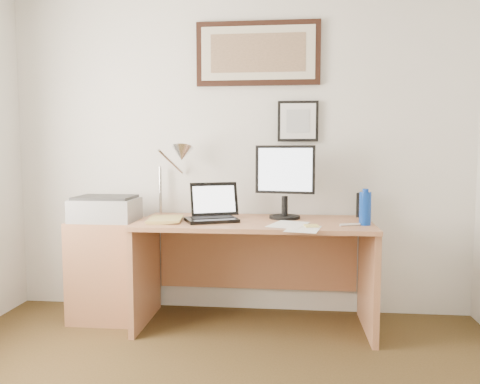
# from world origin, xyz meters

# --- Properties ---
(wall_back) EXTENTS (3.50, 0.02, 2.50)m
(wall_back) POSITION_xyz_m (0.00, 2.00, 1.25)
(wall_back) COLOR white
(wall_back) RESTS_ON ground
(side_cabinet) EXTENTS (0.50, 0.40, 0.73)m
(side_cabinet) POSITION_xyz_m (-0.92, 1.68, 0.36)
(side_cabinet) COLOR #A36744
(side_cabinet) RESTS_ON floor
(water_bottle) EXTENTS (0.08, 0.08, 0.22)m
(water_bottle) POSITION_xyz_m (0.88, 1.53, 0.86)
(water_bottle) COLOR #0B349B
(water_bottle) RESTS_ON desk
(bottle_cap) EXTENTS (0.04, 0.04, 0.02)m
(bottle_cap) POSITION_xyz_m (0.88, 1.53, 0.98)
(bottle_cap) COLOR #0B349B
(bottle_cap) RESTS_ON water_bottle
(speaker) EXTENTS (0.10, 0.09, 0.18)m
(speaker) POSITION_xyz_m (0.92, 1.89, 0.84)
(speaker) COLOR black
(speaker) RESTS_ON desk
(paper_sheet_a) EXTENTS (0.25, 0.31, 0.00)m
(paper_sheet_a) POSITION_xyz_m (0.48, 1.33, 0.75)
(paper_sheet_a) COLOR white
(paper_sheet_a) RESTS_ON desk
(paper_sheet_b) EXTENTS (0.30, 0.36, 0.00)m
(paper_sheet_b) POSITION_xyz_m (0.38, 1.48, 0.75)
(paper_sheet_b) COLOR white
(paper_sheet_b) RESTS_ON desk
(sticky_pad) EXTENTS (0.10, 0.10, 0.01)m
(sticky_pad) POSITION_xyz_m (0.53, 1.41, 0.76)
(sticky_pad) COLOR #E5D16C
(sticky_pad) RESTS_ON desk
(marker_pen) EXTENTS (0.14, 0.06, 0.02)m
(marker_pen) POSITION_xyz_m (0.78, 1.48, 0.76)
(marker_pen) COLOR white
(marker_pen) RESTS_ON desk
(book) EXTENTS (0.26, 0.33, 0.02)m
(book) POSITION_xyz_m (-0.57, 1.53, 0.76)
(book) COLOR tan
(book) RESTS_ON desk
(desk) EXTENTS (1.60, 0.70, 0.75)m
(desk) POSITION_xyz_m (0.15, 1.72, 0.51)
(desk) COLOR #A36744
(desk) RESTS_ON floor
(laptop) EXTENTS (0.41, 0.41, 0.26)m
(laptop) POSITION_xyz_m (-0.14, 1.62, 0.81)
(laptop) COLOR black
(laptop) RESTS_ON desk
(lcd_monitor) EXTENTS (0.42, 0.22, 0.52)m
(lcd_monitor) POSITION_xyz_m (0.36, 1.75, 1.04)
(lcd_monitor) COLOR black
(lcd_monitor) RESTS_ON desk
(printer) EXTENTS (0.44, 0.34, 0.18)m
(printer) POSITION_xyz_m (-0.92, 1.65, 0.82)
(printer) COLOR #A2A2A4
(printer) RESTS_ON side_cabinet
(desk_lamp) EXTENTS (0.29, 0.27, 0.53)m
(desk_lamp) POSITION_xyz_m (-0.41, 1.81, 1.19)
(desk_lamp) COLOR silver
(desk_lamp) RESTS_ON desk
(picture_large) EXTENTS (0.92, 0.04, 0.47)m
(picture_large) POSITION_xyz_m (0.15, 1.97, 1.95)
(picture_large) COLOR black
(picture_large) RESTS_ON wall_back
(picture_small) EXTENTS (0.30, 0.03, 0.30)m
(picture_small) POSITION_xyz_m (0.45, 1.97, 1.45)
(picture_small) COLOR black
(picture_small) RESTS_ON wall_back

